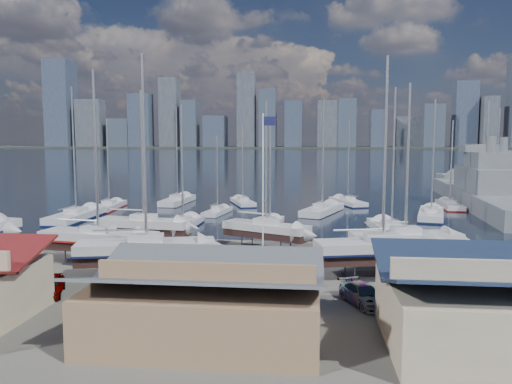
# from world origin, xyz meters

# --- Properties ---
(ground) EXTENTS (1400.00, 1400.00, 0.00)m
(ground) POSITION_xyz_m (0.00, -10.00, 0.00)
(ground) COLOR #605E59
(ground) RESTS_ON ground
(water) EXTENTS (1400.00, 600.00, 0.40)m
(water) POSITION_xyz_m (0.00, 300.00, -0.15)
(water) COLOR #182538
(water) RESTS_ON ground
(far_shore) EXTENTS (1400.00, 80.00, 2.20)m
(far_shore) POSITION_xyz_m (0.00, 560.00, 1.10)
(far_shore) COLOR #2D332D
(far_shore) RESTS_ON ground
(skyline) EXTENTS (639.14, 43.80, 107.69)m
(skyline) POSITION_xyz_m (-7.83, 553.76, 39.09)
(skyline) COLOR #475166
(skyline) RESTS_ON far_shore
(shed_grey) EXTENTS (12.60, 8.40, 4.17)m
(shed_grey) POSITION_xyz_m (0.00, -26.00, 2.15)
(shed_grey) COLOR #8C6B4C
(shed_grey) RESTS_ON ground
(sailboat_cradle_1) EXTENTS (10.47, 4.33, 16.39)m
(sailboat_cradle_1) POSITION_xyz_m (-12.41, -11.35, 2.09)
(sailboat_cradle_1) COLOR #2D2D33
(sailboat_cradle_1) RESTS_ON ground
(sailboat_cradle_2) EXTENTS (9.64, 3.72, 15.38)m
(sailboat_cradle_2) POSITION_xyz_m (-10.97, -3.90, 2.04)
(sailboat_cradle_2) COLOR #2D2D33
(sailboat_cradle_2) RESTS_ON ground
(sailboat_cradle_3) EXTENTS (10.92, 5.36, 16.92)m
(sailboat_cradle_3) POSITION_xyz_m (-6.89, -15.22, 2.12)
(sailboat_cradle_3) COLOR #2D2D33
(sailboat_cradle_3) RESTS_ON ground
(sailboat_cradle_4) EXTENTS (8.84, 5.95, 14.26)m
(sailboat_cradle_4) POSITION_xyz_m (1.34, -4.43, 1.99)
(sailboat_cradle_4) COLOR #2D2D33
(sailboat_cradle_4) RESTS_ON ground
(sailboat_cradle_5) EXTENTS (10.82, 5.33, 16.79)m
(sailboat_cradle_5) POSITION_xyz_m (11.12, -12.94, 2.11)
(sailboat_cradle_5) COLOR #2D2D33
(sailboat_cradle_5) RESTS_ON ground
(sailboat_cradle_6) EXTENTS (9.72, 4.17, 15.28)m
(sailboat_cradle_6) POSITION_xyz_m (13.66, -8.42, 2.03)
(sailboat_cradle_6) COLOR #2D2D33
(sailboat_cradle_6) RESTS_ON ground
(sailboat_moored_0) EXTENTS (3.43, 12.18, 18.20)m
(sailboat_moored_0) POSITION_xyz_m (-25.18, 10.65, 0.31)
(sailboat_moored_0) COLOR black
(sailboat_moored_0) RESTS_ON water
(sailboat_moored_1) EXTENTS (3.39, 9.83, 14.44)m
(sailboat_moored_1) POSITION_xyz_m (-24.92, 20.94, 0.31)
(sailboat_moored_1) COLOR black
(sailboat_moored_1) RESTS_ON water
(sailboat_moored_2) EXTENTS (3.64, 11.15, 16.62)m
(sailboat_moored_2) POSITION_xyz_m (-16.27, 28.47, 0.32)
(sailboat_moored_2) COLOR black
(sailboat_moored_2) RESTS_ON water
(sailboat_moored_3) EXTENTS (3.08, 10.32, 15.35)m
(sailboat_moored_3) POSITION_xyz_m (-9.51, 5.85, 0.31)
(sailboat_moored_3) COLOR black
(sailboat_moored_3) RESTS_ON water
(sailboat_moored_4) EXTENTS (3.29, 7.95, 11.66)m
(sailboat_moored_4) POSITION_xyz_m (-7.55, 17.66, 0.33)
(sailboat_moored_4) COLOR black
(sailboat_moored_4) RESTS_ON water
(sailboat_moored_5) EXTENTS (5.49, 9.39, 13.55)m
(sailboat_moored_5) POSITION_xyz_m (-5.35, 28.20, 0.31)
(sailboat_moored_5) COLOR black
(sailboat_moored_5) RESTS_ON water
(sailboat_moored_6) EXTENTS (3.04, 9.20, 13.56)m
(sailboat_moored_6) POSITION_xyz_m (0.78, 7.33, 0.31)
(sailboat_moored_6) COLOR black
(sailboat_moored_6) RESTS_ON water
(sailboat_moored_7) EXTENTS (6.74, 11.59, 16.89)m
(sailboat_moored_7) POSITION_xyz_m (7.30, 19.83, 0.32)
(sailboat_moored_7) COLOR black
(sailboat_moored_7) RESTS_ON water
(sailboat_moored_8) EXTENTS (5.91, 9.96, 14.39)m
(sailboat_moored_8) POSITION_xyz_m (11.65, 30.21, 0.31)
(sailboat_moored_8) COLOR black
(sailboat_moored_8) RESTS_ON water
(sailboat_moored_9) EXTENTS (4.29, 11.54, 17.02)m
(sailboat_moored_9) POSITION_xyz_m (14.61, 4.67, 0.32)
(sailboat_moored_9) COLOR black
(sailboat_moored_9) RESTS_ON water
(sailboat_moored_10) EXTENTS (5.74, 11.54, 16.62)m
(sailboat_moored_10) POSITION_xyz_m (21.84, 17.27, 0.31)
(sailboat_moored_10) COLOR black
(sailboat_moored_10) RESTS_ON water
(sailboat_moored_11) EXTENTS (3.07, 9.57, 14.14)m
(sailboat_moored_11) POSITION_xyz_m (27.07, 27.84, 0.31)
(sailboat_moored_11) COLOR black
(sailboat_moored_11) RESTS_ON water
(naval_ship_east) EXTENTS (11.29, 48.48, 18.32)m
(naval_ship_east) POSITION_xyz_m (33.03, 30.42, 1.67)
(naval_ship_east) COLOR slate
(naval_ship_east) RESTS_ON water
(naval_ship_west) EXTENTS (11.29, 47.33, 18.22)m
(naval_ship_west) POSITION_xyz_m (41.12, 48.50, 1.66)
(naval_ship_west) COLOR slate
(naval_ship_west) RESTS_ON water
(car_a) EXTENTS (2.97, 4.38, 1.39)m
(car_a) POSITION_xyz_m (-12.10, -20.02, 0.69)
(car_a) COLOR gray
(car_a) RESTS_ON ground
(car_b) EXTENTS (5.19, 2.58, 1.63)m
(car_b) POSITION_xyz_m (-5.15, -21.38, 0.82)
(car_b) COLOR gray
(car_b) RESTS_ON ground
(car_c) EXTENTS (4.05, 6.36, 1.63)m
(car_c) POSITION_xyz_m (2.02, -18.04, 0.82)
(car_c) COLOR gray
(car_c) RESTS_ON ground
(car_d) EXTENTS (3.43, 4.80, 1.29)m
(car_d) POSITION_xyz_m (8.99, -19.68, 0.65)
(car_d) COLOR gray
(car_d) RESTS_ON ground
(flagpole) EXTENTS (1.12, 0.12, 12.76)m
(flagpole) POSITION_xyz_m (1.66, -10.03, 7.40)
(flagpole) COLOR white
(flagpole) RESTS_ON ground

